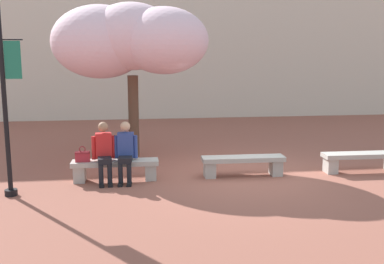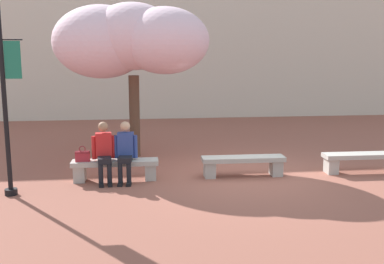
{
  "view_description": "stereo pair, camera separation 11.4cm",
  "coord_description": "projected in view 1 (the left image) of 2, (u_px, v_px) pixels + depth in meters",
  "views": [
    {
      "loc": [
        -2.42,
        -9.57,
        2.75
      ],
      "look_at": [
        -1.14,
        0.2,
        1.0
      ],
      "focal_mm": 42.0,
      "sensor_mm": 36.0,
      "label": 1
    },
    {
      "loc": [
        -2.31,
        -9.59,
        2.75
      ],
      "look_at": [
        -1.14,
        0.2,
        1.0
      ],
      "focal_mm": 42.0,
      "sensor_mm": 36.0,
      "label": 2
    }
  ],
  "objects": [
    {
      "name": "ground_plane",
      "position": [
        243.0,
        176.0,
        10.14
      ],
      "size": [
        100.0,
        100.0,
        0.0
      ],
      "primitive_type": "plane",
      "color": "#8E5142"
    },
    {
      "name": "person_seated_right",
      "position": [
        125.0,
        149.0,
        9.63
      ],
      "size": [
        0.51,
        0.7,
        1.29
      ],
      "color": "black",
      "rests_on": "ground"
    },
    {
      "name": "stone_bench_center",
      "position": [
        362.0,
        159.0,
        10.45
      ],
      "size": [
        1.87,
        0.45,
        0.45
      ],
      "color": "#ADA89E",
      "rests_on": "ground"
    },
    {
      "name": "cherry_tree_main",
      "position": [
        129.0,
        40.0,
        11.57
      ],
      "size": [
        4.03,
        2.9,
        4.02
      ],
      "color": "#513828",
      "rests_on": "ground"
    },
    {
      "name": "stone_bench_near_west",
      "position": [
        243.0,
        163.0,
        10.08
      ],
      "size": [
        1.87,
        0.45,
        0.45
      ],
      "color": "#ADA89E",
      "rests_on": "ground"
    },
    {
      "name": "stone_bench_west_end",
      "position": [
        115.0,
        167.0,
        9.72
      ],
      "size": [
        1.87,
        0.45,
        0.45
      ],
      "color": "#ADA89E",
      "rests_on": "ground"
    },
    {
      "name": "handbag",
      "position": [
        83.0,
        156.0,
        9.56
      ],
      "size": [
        0.3,
        0.15,
        0.34
      ],
      "color": "#A3232D",
      "rests_on": "stone_bench_west_end"
    },
    {
      "name": "lamp_post_with_banner",
      "position": [
        3.0,
        68.0,
        8.32
      ],
      "size": [
        0.54,
        0.28,
        4.1
      ],
      "color": "black",
      "rests_on": "ground"
    },
    {
      "name": "person_seated_left",
      "position": [
        104.0,
        150.0,
        9.57
      ],
      "size": [
        0.51,
        0.71,
        1.29
      ],
      "color": "black",
      "rests_on": "ground"
    },
    {
      "name": "building_facade",
      "position": [
        185.0,
        27.0,
        20.34
      ],
      "size": [
        28.0,
        4.0,
        7.78
      ],
      "primitive_type": "cube",
      "color": "beige",
      "rests_on": "ground"
    }
  ]
}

